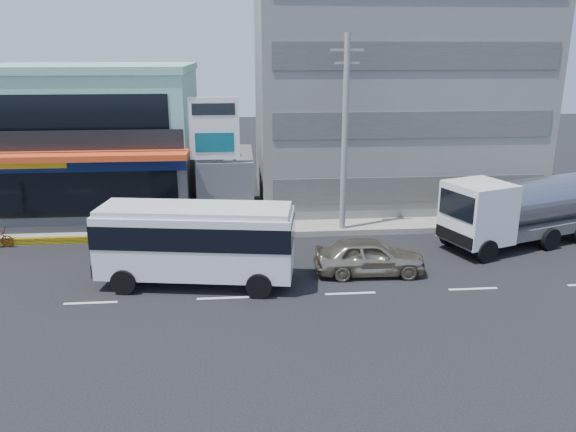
% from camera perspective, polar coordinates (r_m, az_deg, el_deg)
% --- Properties ---
extents(ground, '(120.00, 120.00, 0.00)m').
position_cam_1_polar(ground, '(22.07, -6.63, -8.29)').
color(ground, black).
rests_on(ground, ground).
extents(sidewalk, '(70.00, 5.00, 0.30)m').
position_cam_1_polar(sidewalk, '(31.18, 3.01, -0.37)').
color(sidewalk, gray).
rests_on(sidewalk, ground).
extents(shop_building, '(12.40, 11.70, 8.00)m').
position_cam_1_polar(shop_building, '(35.48, -19.41, 7.18)').
color(shop_building, '#4B4B50').
rests_on(shop_building, ground).
extents(concrete_building, '(16.00, 12.00, 14.00)m').
position_cam_1_polar(concrete_building, '(36.28, 10.01, 12.84)').
color(concrete_building, gray).
rests_on(concrete_building, ground).
extents(gap_structure, '(3.00, 6.00, 3.50)m').
position_cam_1_polar(gap_structure, '(32.90, -6.22, 3.35)').
color(gap_structure, '#4B4B50').
rests_on(gap_structure, ground).
extents(satellite_dish, '(1.50, 1.50, 0.15)m').
position_cam_1_polar(satellite_dish, '(31.54, -6.35, 6.16)').
color(satellite_dish, slate).
rests_on(satellite_dish, gap_structure).
extents(billboard, '(2.60, 0.18, 6.90)m').
position_cam_1_polar(billboard, '(29.57, -7.49, 8.08)').
color(billboard, gray).
rests_on(billboard, ground).
extents(utility_pole_near, '(1.60, 0.30, 10.00)m').
position_cam_1_polar(utility_pole_near, '(28.21, 5.79, 8.18)').
color(utility_pole_near, '#999993').
rests_on(utility_pole_near, ground).
extents(minibus, '(8.13, 3.70, 3.28)m').
position_cam_1_polar(minibus, '(22.84, -9.32, -2.24)').
color(minibus, silver).
rests_on(minibus, ground).
extents(sedan, '(4.72, 2.01, 1.59)m').
position_cam_1_polar(sedan, '(24.15, 8.26, -4.05)').
color(sedan, tan).
rests_on(sedan, ground).
extents(tanker_truck, '(8.88, 5.19, 3.37)m').
position_cam_1_polar(tanker_truck, '(29.34, 22.45, 0.64)').
color(tanker_truck, white).
rests_on(tanker_truck, ground).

